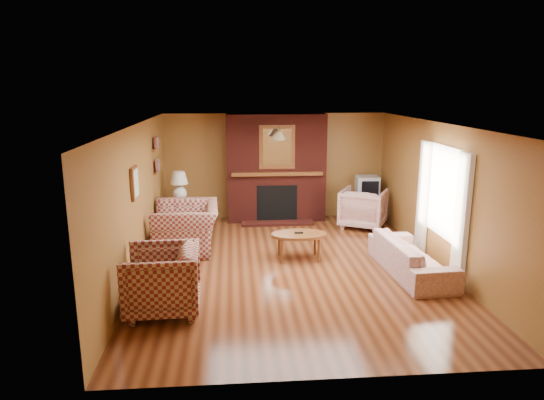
{
  "coord_description": "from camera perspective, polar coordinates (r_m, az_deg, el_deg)",
  "views": [
    {
      "loc": [
        -0.98,
        -7.69,
        2.99
      ],
      "look_at": [
        -0.29,
        0.6,
        1.03
      ],
      "focal_mm": 32.0,
      "sensor_mm": 36.0,
      "label": 1
    }
  ],
  "objects": [
    {
      "name": "wall_front",
      "position": [
        4.89,
        7.19,
        -8.35
      ],
      "size": [
        6.5,
        0.0,
        6.5
      ],
      "primitive_type": "plane",
      "rotation": [
        -1.57,
        0.0,
        0.0
      ],
      "color": "olive",
      "rests_on": "floor"
    },
    {
      "name": "floor",
      "position": [
        8.31,
        2.35,
        -7.85
      ],
      "size": [
        6.5,
        6.5,
        0.0
      ],
      "primitive_type": "plane",
      "color": "#4A220F",
      "rests_on": "ground"
    },
    {
      "name": "pendant_light",
      "position": [
        10.09,
        0.84,
        7.62
      ],
      "size": [
        0.36,
        0.36,
        0.48
      ],
      "color": "black",
      "rests_on": "ceiling"
    },
    {
      "name": "crt_tv",
      "position": [
        11.13,
        11.14,
        1.61
      ],
      "size": [
        0.53,
        0.53,
        0.45
      ],
      "color": "#B2B5BB",
      "rests_on": "tv_stand"
    },
    {
      "name": "wall_back",
      "position": [
        11.13,
        0.36,
        4.0
      ],
      "size": [
        6.5,
        0.0,
        6.5
      ],
      "primitive_type": "plane",
      "rotation": [
        1.57,
        0.0,
        0.0
      ],
      "color": "olive",
      "rests_on": "floor"
    },
    {
      "name": "tv_stand",
      "position": [
        11.25,
        11.01,
        -0.92
      ],
      "size": [
        0.52,
        0.48,
        0.56
      ],
      "primitive_type": "cube",
      "rotation": [
        0.0,
        0.0,
        -0.02
      ],
      "color": "black",
      "rests_on": "floor"
    },
    {
      "name": "plaid_armchair",
      "position": [
        6.75,
        -12.84,
        -9.18
      ],
      "size": [
        1.03,
        1.0,
        0.91
      ],
      "primitive_type": "imported",
      "rotation": [
        0.0,
        0.0,
        -1.53
      ],
      "color": "maroon",
      "rests_on": "floor"
    },
    {
      "name": "bookshelf",
      "position": [
        9.79,
        -13.36,
        5.13
      ],
      "size": [
        0.09,
        0.55,
        0.71
      ],
      "color": "#603116",
      "rests_on": "wall_left"
    },
    {
      "name": "floral_sofa",
      "position": [
        8.25,
        16.07,
        -6.41
      ],
      "size": [
        0.9,
        2.02,
        0.58
      ],
      "primitive_type": "imported",
      "rotation": [
        0.0,
        0.0,
        1.64
      ],
      "color": "beige",
      "rests_on": "floor"
    },
    {
      "name": "botanical_print",
      "position": [
        7.68,
        -15.85,
        1.93
      ],
      "size": [
        0.05,
        0.4,
        0.5
      ],
      "color": "#603116",
      "rests_on": "wall_left"
    },
    {
      "name": "wall_left",
      "position": [
        8.04,
        -15.53,
        -0.1
      ],
      "size": [
        0.0,
        6.5,
        6.5
      ],
      "primitive_type": "plane",
      "rotation": [
        1.57,
        0.0,
        1.57
      ],
      "color": "olive",
      "rests_on": "floor"
    },
    {
      "name": "fireplace",
      "position": [
        10.87,
        0.48,
        3.68
      ],
      "size": [
        2.2,
        0.82,
        2.4
      ],
      "color": "#491510",
      "rests_on": "floor"
    },
    {
      "name": "plaid_loveseat",
      "position": [
        9.13,
        -10.05,
        -3.2
      ],
      "size": [
        1.23,
        1.39,
        0.87
      ],
      "primitive_type": "imported",
      "rotation": [
        0.0,
        0.0,
        -1.52
      ],
      "color": "maroon",
      "rests_on": "floor"
    },
    {
      "name": "coffee_table",
      "position": [
        8.55,
        3.18,
        -4.28
      ],
      "size": [
        0.97,
        0.6,
        0.49
      ],
      "color": "#603116",
      "rests_on": "floor"
    },
    {
      "name": "window_right",
      "position": [
        8.45,
        19.34,
        -0.25
      ],
      "size": [
        0.1,
        1.85,
        2.0
      ],
      "color": "beige",
      "rests_on": "wall_right"
    },
    {
      "name": "wall_right",
      "position": [
        8.63,
        19.14,
        0.54
      ],
      "size": [
        0.0,
        6.5,
        6.5
      ],
      "primitive_type": "plane",
      "rotation": [
        1.57,
        0.0,
        -1.57
      ],
      "color": "olive",
      "rests_on": "floor"
    },
    {
      "name": "side_table",
      "position": [
        10.55,
        -10.7,
        -1.68
      ],
      "size": [
        0.5,
        0.5,
        0.63
      ],
      "primitive_type": "cube",
      "rotation": [
        0.0,
        0.0,
        0.06
      ],
      "color": "#603116",
      "rests_on": "floor"
    },
    {
      "name": "floral_armchair",
      "position": [
        10.64,
        10.68,
        -0.95
      ],
      "size": [
        1.23,
        1.24,
        0.84
      ],
      "primitive_type": "imported",
      "rotation": [
        0.0,
        0.0,
        2.65
      ],
      "color": "beige",
      "rests_on": "floor"
    },
    {
      "name": "table_lamp",
      "position": [
        10.4,
        -10.85,
        1.83
      ],
      "size": [
        0.38,
        0.38,
        0.62
      ],
      "color": "white",
      "rests_on": "side_table"
    },
    {
      "name": "ceiling",
      "position": [
        7.78,
        2.52,
        8.89
      ],
      "size": [
        6.5,
        6.5,
        0.0
      ],
      "primitive_type": "plane",
      "rotation": [
        3.14,
        0.0,
        0.0
      ],
      "color": "silver",
      "rests_on": "wall_back"
    }
  ]
}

